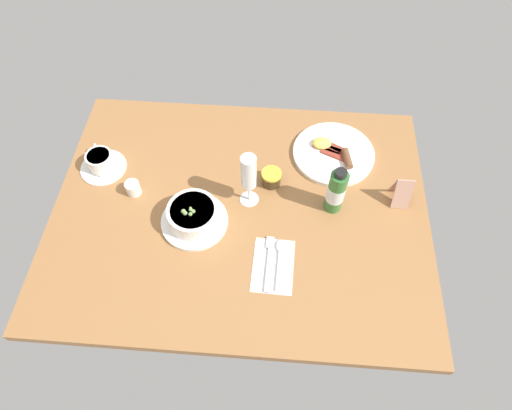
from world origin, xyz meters
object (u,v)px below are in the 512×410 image
at_px(porridge_bowl, 193,216).
at_px(wine_glass, 249,174).
at_px(cutlery_setting, 273,264).
at_px(menu_card, 402,190).
at_px(creamer_jug, 133,188).
at_px(jam_jar, 271,178).
at_px(sauce_bottle_green, 336,191).
at_px(coffee_cup, 101,162).
at_px(breakfast_plate, 333,153).

height_order(porridge_bowl, wine_glass, wine_glass).
height_order(cutlery_setting, menu_card, menu_card).
relative_size(porridge_bowl, creamer_jug, 3.82).
height_order(porridge_bowl, jam_jar, porridge_bowl).
xyz_separation_m(jam_jar, sauce_bottle_green, (0.18, -0.07, 0.05)).
relative_size(jam_jar, menu_card, 0.63).
xyz_separation_m(porridge_bowl, coffee_cup, (-0.32, 0.18, -0.01)).
distance_m(jam_jar, sauce_bottle_green, 0.21).
distance_m(cutlery_setting, breakfast_plate, 0.43).
height_order(wine_glass, breakfast_plate, wine_glass).
bearing_deg(sauce_bottle_green, coffee_cup, 172.60).
relative_size(porridge_bowl, sauce_bottle_green, 1.14).
bearing_deg(breakfast_plate, porridge_bowl, -144.87).
relative_size(wine_glass, jam_jar, 3.16).
height_order(coffee_cup, creamer_jug, coffee_cup).
relative_size(breakfast_plate, menu_card, 2.73).
relative_size(porridge_bowl, jam_jar, 3.19).
height_order(creamer_jug, wine_glass, wine_glass).
distance_m(sauce_bottle_green, breakfast_plate, 0.21).
height_order(cutlery_setting, jam_jar, jam_jar).
bearing_deg(coffee_cup, cutlery_setting, -27.97).
xyz_separation_m(porridge_bowl, breakfast_plate, (0.40, 0.28, -0.03)).
relative_size(wine_glass, breakfast_plate, 0.74).
bearing_deg(sauce_bottle_green, cutlery_setting, -129.25).
bearing_deg(jam_jar, porridge_bowl, -143.37).
xyz_separation_m(wine_glass, menu_card, (0.44, 0.03, -0.08)).
height_order(cutlery_setting, wine_glass, wine_glass).
bearing_deg(creamer_jug, coffee_cup, 144.16).
bearing_deg(creamer_jug, jam_jar, 9.36).
distance_m(coffee_cup, sauce_bottle_green, 0.72).
xyz_separation_m(cutlery_setting, sauce_bottle_green, (0.16, 0.20, 0.07)).
relative_size(creamer_jug, breakfast_plate, 0.19).
distance_m(porridge_bowl, breakfast_plate, 0.49).
height_order(porridge_bowl, menu_card, menu_card).
distance_m(cutlery_setting, wine_glass, 0.25).
bearing_deg(jam_jar, creamer_jug, -170.64).
height_order(coffee_cup, sauce_bottle_green, sauce_bottle_green).
height_order(coffee_cup, jam_jar, coffee_cup).
bearing_deg(sauce_bottle_green, creamer_jug, 179.42).
relative_size(creamer_jug, menu_card, 0.53).
bearing_deg(menu_card, coffee_cup, 176.76).
distance_m(porridge_bowl, jam_jar, 0.26).
distance_m(jam_jar, menu_card, 0.38).
bearing_deg(coffee_cup, jam_jar, -2.08).
height_order(porridge_bowl, cutlery_setting, porridge_bowl).
xyz_separation_m(jam_jar, breakfast_plate, (0.19, 0.13, -0.02)).
height_order(jam_jar, menu_card, menu_card).
relative_size(porridge_bowl, wine_glass, 1.01).
relative_size(coffee_cup, jam_jar, 2.36).
relative_size(porridge_bowl, menu_card, 2.02).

